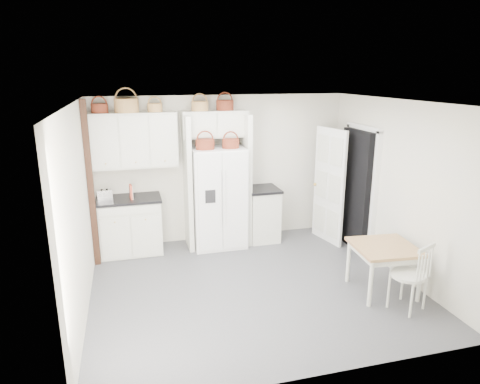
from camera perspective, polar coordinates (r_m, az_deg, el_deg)
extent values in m
plane|color=#515151|center=(6.32, 1.71, -12.36)|extent=(4.50, 4.50, 0.00)
plane|color=white|center=(5.60, 1.93, 11.87)|extent=(4.50, 4.50, 0.00)
plane|color=beige|center=(7.70, -2.45, 3.11)|extent=(4.50, 0.00, 4.50)
plane|color=beige|center=(5.64, -20.71, -2.61)|extent=(0.00, 4.00, 4.00)
plane|color=beige|center=(6.80, 20.29, 0.46)|extent=(0.00, 4.00, 4.00)
cube|color=white|center=(7.44, -2.96, -0.72)|extent=(0.90, 0.73, 1.75)
cube|color=silver|center=(7.48, -14.36, -4.45)|extent=(1.00, 0.63, 0.93)
cube|color=silver|center=(7.82, 2.93, -3.05)|extent=(0.53, 0.64, 0.93)
cube|color=#93613C|center=(6.35, 18.48, -9.66)|extent=(0.89, 0.89, 0.68)
cube|color=silver|center=(5.96, 21.56, -10.23)|extent=(0.60, 0.58, 0.95)
cube|color=black|center=(7.33, -14.61, -0.89)|extent=(1.04, 0.67, 0.04)
cube|color=black|center=(7.67, 2.98, 0.40)|extent=(0.57, 0.68, 0.04)
cube|color=silver|center=(7.31, -17.60, -0.33)|extent=(0.25, 0.16, 0.16)
cube|color=#BA422D|center=(7.21, -14.34, 0.02)|extent=(0.05, 0.16, 0.24)
cube|color=white|center=(7.22, -14.31, -0.03)|extent=(0.06, 0.15, 0.22)
cylinder|color=#532212|center=(7.21, -18.21, 10.54)|extent=(0.26, 0.26, 0.15)
cylinder|color=#A47134|center=(7.19, -14.90, 11.09)|extent=(0.38, 0.38, 0.22)
cylinder|color=#A47134|center=(7.21, -11.28, 10.98)|extent=(0.24, 0.24, 0.14)
cylinder|color=#A47134|center=(7.30, -5.38, 11.34)|extent=(0.28, 0.28, 0.16)
cylinder|color=#532212|center=(7.38, -2.03, 11.48)|extent=(0.30, 0.30, 0.17)
cylinder|color=#532212|center=(7.10, -4.68, 6.36)|extent=(0.31, 0.31, 0.17)
cylinder|color=#532212|center=(7.18, -1.26, 6.48)|extent=(0.28, 0.28, 0.15)
cube|color=silver|center=(7.26, -13.94, 6.72)|extent=(1.40, 0.34, 0.90)
cube|color=silver|center=(7.37, -3.39, 9.04)|extent=(1.12, 0.34, 0.45)
cube|color=silver|center=(7.34, -6.97, 1.18)|extent=(0.08, 0.60, 2.30)
cube|color=silver|center=(7.54, 0.73, 1.68)|extent=(0.08, 0.60, 2.30)
cube|color=black|center=(6.92, -19.30, 0.81)|extent=(0.09, 0.09, 2.60)
cube|color=black|center=(7.63, 15.31, 0.32)|extent=(0.18, 0.85, 2.05)
cube|color=white|center=(7.75, 11.78, 0.78)|extent=(0.21, 0.79, 2.05)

